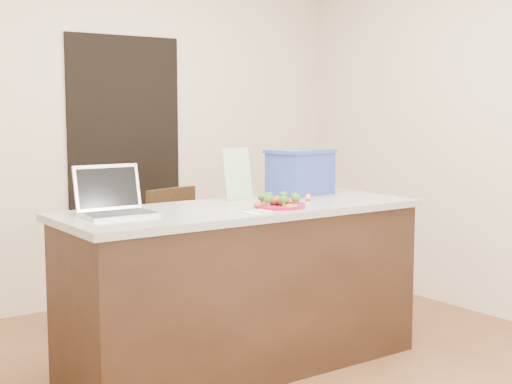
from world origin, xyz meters
TOP-DOWN VIEW (x-y plane):
  - ground at (0.00, 0.00)m, footprint 4.00×4.00m
  - room_shell at (0.00, 0.00)m, footprint 4.00×4.00m
  - doorway at (0.10, 1.98)m, footprint 0.90×0.02m
  - island at (0.00, 0.25)m, footprint 2.06×0.76m
  - plate at (0.13, 0.08)m, footprint 0.28×0.28m
  - meatballs at (0.12, 0.09)m, footprint 0.11×0.11m
  - broccoli at (0.13, 0.08)m, footprint 0.24×0.23m
  - pepper_rings at (0.13, 0.08)m, footprint 0.26×0.24m
  - napkin at (-0.09, 0.01)m, footprint 0.14×0.14m
  - fork at (-0.11, 0.02)m, footprint 0.05×0.16m
  - knife at (-0.06, -0.01)m, footprint 0.03×0.17m
  - yogurt_bottle at (0.36, 0.12)m, footprint 0.03×0.03m
  - laptop at (-0.73, 0.35)m, footprint 0.35×0.28m
  - leaflet at (0.14, 0.51)m, footprint 0.22×0.09m
  - blue_box at (0.60, 0.49)m, footprint 0.43×0.34m
  - chair at (0.02, 1.02)m, footprint 0.51×0.52m

SIDE VIEW (x-z plane):
  - ground at x=0.00m, z-range 0.00..0.00m
  - island at x=0.00m, z-range 0.00..0.92m
  - chair at x=0.02m, z-range 0.06..1.00m
  - napkin at x=-0.09m, z-range 0.92..0.93m
  - fork at x=-0.11m, z-range 0.93..0.93m
  - knife at x=-0.06m, z-range 0.93..0.93m
  - plate at x=0.13m, z-range 0.92..0.94m
  - pepper_rings at x=0.13m, z-range 0.94..0.95m
  - yogurt_bottle at x=0.36m, z-range 0.91..0.98m
  - meatballs at x=0.12m, z-range 0.94..0.98m
  - broccoli at x=0.13m, z-range 0.95..1.00m
  - laptop at x=-0.73m, z-range 0.86..1.11m
  - doorway at x=0.10m, z-range 0.00..2.00m
  - blue_box at x=0.60m, z-range 0.92..1.20m
  - leaflet at x=0.14m, z-range 0.92..1.22m
  - room_shell at x=0.00m, z-range -0.38..3.62m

